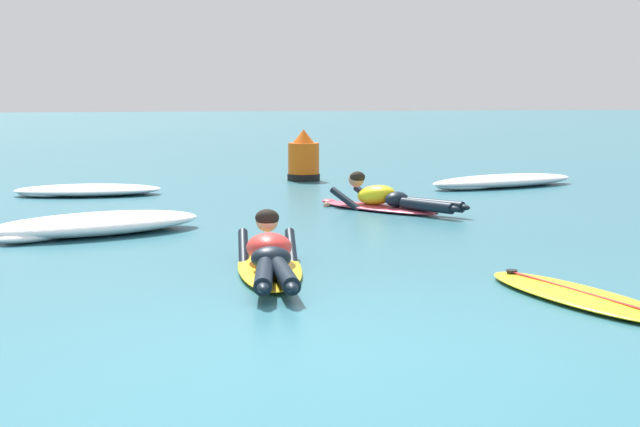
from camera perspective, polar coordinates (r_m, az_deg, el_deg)
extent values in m
plane|color=#2D6B7A|center=(15.67, -6.29, 1.50)|extent=(120.00, 120.00, 0.00)
ellipsoid|color=yellow|center=(8.43, -3.03, -3.17)|extent=(0.79, 2.26, 0.07)
ellipsoid|color=yellow|center=(9.47, -3.29, -1.96)|extent=(0.22, 0.22, 0.06)
ellipsoid|color=red|center=(8.45, -3.05, -2.01)|extent=(0.47, 0.71, 0.35)
ellipsoid|color=black|center=(8.07, -2.93, -2.66)|extent=(0.37, 0.31, 0.20)
cylinder|color=black|center=(7.48, -3.34, -3.69)|extent=(0.29, 0.92, 0.14)
ellipsoid|color=black|center=(7.03, -3.40, -4.40)|extent=(0.12, 0.23, 0.08)
cylinder|color=black|center=(7.49, -2.11, -3.67)|extent=(0.18, 0.91, 0.14)
ellipsoid|color=black|center=(7.04, -1.71, -4.37)|extent=(0.12, 0.23, 0.08)
cylinder|color=black|center=(8.83, -4.57, -2.15)|extent=(0.15, 0.58, 0.33)
sphere|color=tan|center=(9.21, -4.60, -2.38)|extent=(0.09, 0.09, 0.09)
cylinder|color=black|center=(8.82, -1.71, -2.13)|extent=(0.15, 0.58, 0.33)
sphere|color=tan|center=(9.19, -1.85, -2.39)|extent=(0.09, 0.09, 0.09)
sphere|color=tan|center=(8.81, -3.16, -0.42)|extent=(0.21, 0.21, 0.21)
ellipsoid|color=black|center=(8.79, -3.16, -0.24)|extent=(0.24, 0.22, 0.16)
ellipsoid|color=#E54C66|center=(12.71, 3.52, 0.36)|extent=(1.53, 1.94, 0.07)
ellipsoid|color=#E54C66|center=(13.34, 0.53, 0.74)|extent=(0.27, 0.27, 0.06)
ellipsoid|color=yellow|center=(12.72, 3.36, 1.11)|extent=(0.67, 0.73, 0.34)
ellipsoid|color=black|center=(12.49, 4.59, 0.85)|extent=(0.44, 0.42, 0.20)
cylinder|color=black|center=(12.07, 6.37, 0.46)|extent=(0.53, 0.79, 0.14)
ellipsoid|color=black|center=(11.80, 7.86, 0.28)|extent=(0.20, 0.24, 0.08)
cylinder|color=black|center=(12.20, 6.84, 0.53)|extent=(0.61, 0.75, 0.14)
ellipsoid|color=black|center=(11.97, 8.46, 0.37)|extent=(0.20, 0.24, 0.08)
cylinder|color=black|center=(12.80, 1.57, 0.80)|extent=(0.38, 0.51, 0.32)
sphere|color=tan|center=(13.07, 0.40, 0.49)|extent=(0.09, 0.09, 0.09)
cylinder|color=black|center=(13.11, 2.96, 0.95)|extent=(0.38, 0.51, 0.32)
sphere|color=tan|center=(13.35, 1.86, 0.64)|extent=(0.09, 0.09, 0.09)
sphere|color=tan|center=(12.95, 2.17, 2.04)|extent=(0.21, 0.21, 0.21)
ellipsoid|color=black|center=(12.93, 2.23, 2.17)|extent=(0.29, 0.29, 0.16)
ellipsoid|color=yellow|center=(7.49, 15.15, -4.74)|extent=(1.01, 2.15, 0.07)
cube|color=red|center=(7.48, 15.16, -4.46)|extent=(0.42, 1.73, 0.01)
cone|color=black|center=(8.16, 11.31, -3.86)|extent=(0.12, 0.12, 0.16)
ellipsoid|color=white|center=(10.80, -13.16, -0.60)|extent=(2.60, 1.80, 0.24)
ellipsoid|color=white|center=(11.16, -10.52, -0.46)|extent=(0.95, 0.65, 0.17)
ellipsoid|color=white|center=(10.48, -16.67, -1.24)|extent=(0.97, 0.92, 0.13)
ellipsoid|color=white|center=(14.91, -13.62, 1.37)|extent=(2.23, 1.06, 0.17)
ellipsoid|color=white|center=(15.01, -11.49, 1.38)|extent=(0.87, 0.63, 0.12)
ellipsoid|color=white|center=(14.89, -16.15, 1.14)|extent=(0.91, 0.77, 0.09)
ellipsoid|color=white|center=(16.06, 10.84, 1.93)|extent=(2.91, 1.62, 0.21)
ellipsoid|color=white|center=(16.61, 12.42, 1.95)|extent=(1.08, 0.83, 0.14)
ellipsoid|color=white|center=(15.48, 8.64, 1.60)|extent=(1.04, 0.51, 0.11)
cylinder|color=#EA5B0F|center=(16.89, -0.98, 3.09)|extent=(0.55, 0.55, 0.66)
cone|color=#EA5B0F|center=(16.86, -0.98, 4.62)|extent=(0.38, 0.38, 0.24)
cylinder|color=black|center=(16.91, -0.98, 2.17)|extent=(0.58, 0.58, 0.12)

